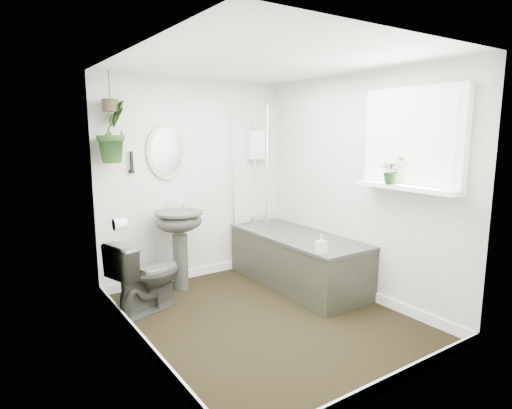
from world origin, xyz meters
TOP-DOWN VIEW (x-y plane):
  - floor at (0.00, 0.00)m, footprint 2.30×2.80m
  - ceiling at (0.00, 0.00)m, footprint 2.30×2.80m
  - wall_back at (0.00, 1.41)m, footprint 2.30×0.02m
  - wall_front at (0.00, -1.41)m, footprint 2.30×0.02m
  - wall_left at (-1.16, 0.00)m, footprint 0.02×2.80m
  - wall_right at (1.16, 0.00)m, footprint 0.02×2.80m
  - skirting at (0.00, 0.00)m, footprint 2.30×2.80m
  - bathtub at (0.80, 0.50)m, footprint 0.72×1.72m
  - bath_screen at (0.47, 0.99)m, footprint 0.04×0.72m
  - shower_box at (0.80, 1.34)m, footprint 0.20×0.10m
  - oval_mirror at (-0.35, 1.37)m, footprint 0.46×0.03m
  - wall_sconce at (-0.75, 1.36)m, footprint 0.04×0.04m
  - toilet_roll_holder at (-1.10, 0.70)m, footprint 0.11×0.11m
  - window_recess at (1.09, -0.70)m, footprint 0.08×1.00m
  - window_sill at (1.02, -0.70)m, footprint 0.18×1.00m
  - window_blinds at (1.04, -0.70)m, footprint 0.01×0.86m
  - toilet at (-0.85, 0.77)m, footprint 0.79×0.59m
  - pedestal_sink at (-0.35, 1.10)m, footprint 0.58×0.52m
  - sill_plant at (0.98, -0.58)m, footprint 0.24×0.21m
  - hanging_plant at (-0.97, 1.25)m, footprint 0.42×0.44m
  - soap_bottle at (0.51, -0.19)m, footprint 0.09×0.09m
  - hanging_pot at (-0.97, 1.25)m, footprint 0.16×0.16m

SIDE VIEW (x-z plane):
  - floor at x=0.00m, z-range -0.02..0.00m
  - skirting at x=0.00m, z-range 0.00..0.10m
  - bathtub at x=0.80m, z-range 0.00..0.58m
  - toilet at x=-0.85m, z-range 0.00..0.71m
  - pedestal_sink at x=-0.35m, z-range 0.00..0.88m
  - soap_bottle at x=0.51m, z-range 0.58..0.76m
  - toilet_roll_holder at x=-1.10m, z-range 0.84..0.96m
  - wall_back at x=0.00m, z-range 0.00..2.30m
  - wall_front at x=0.00m, z-range 0.00..2.30m
  - wall_left at x=-1.16m, z-range 0.00..2.30m
  - wall_right at x=1.16m, z-range 0.00..2.30m
  - window_sill at x=1.02m, z-range 1.21..1.25m
  - bath_screen at x=0.47m, z-range 0.58..1.98m
  - sill_plant at x=0.98m, z-range 1.25..1.49m
  - wall_sconce at x=-0.75m, z-range 1.29..1.51m
  - oval_mirror at x=-0.35m, z-range 1.19..1.81m
  - shower_box at x=0.80m, z-range 1.38..1.73m
  - window_recess at x=1.09m, z-range 1.20..2.10m
  - window_blinds at x=1.04m, z-range 1.27..2.03m
  - hanging_plant at x=-0.97m, z-range 1.41..2.03m
  - hanging_pot at x=-0.97m, z-range 1.91..2.03m
  - ceiling at x=0.00m, z-range 2.30..2.32m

